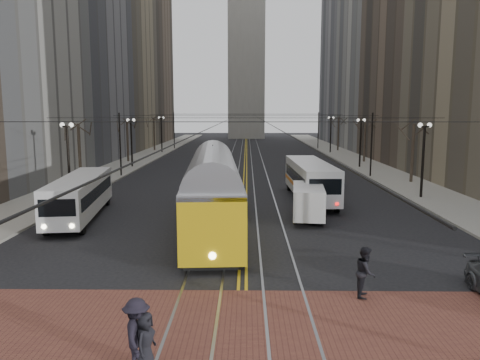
{
  "coord_description": "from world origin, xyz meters",
  "views": [
    {
      "loc": [
        0.17,
        -17.93,
        6.75
      ],
      "look_at": [
        -0.21,
        7.48,
        3.0
      ],
      "focal_mm": 35.0,
      "sensor_mm": 36.0,
      "label": 1
    }
  ],
  "objects_px": {
    "streetcar": "(213,199)",
    "pedestrian_c": "(366,272)",
    "pedestrian_d": "(137,334)",
    "transit_bus": "(80,198)",
    "rear_bus": "(310,181)",
    "pedestrian_a": "(145,341)",
    "sedan_grey": "(328,175)",
    "cargo_van": "(308,203)"
  },
  "relations": [
    {
      "from": "pedestrian_d",
      "to": "transit_bus",
      "type": "bearing_deg",
      "value": 14.0
    },
    {
      "from": "transit_bus",
      "to": "cargo_van",
      "type": "bearing_deg",
      "value": -8.1
    },
    {
      "from": "streetcar",
      "to": "rear_bus",
      "type": "xyz_separation_m",
      "value": [
        6.75,
        9.18,
        -0.34
      ]
    },
    {
      "from": "streetcar",
      "to": "sedan_grey",
      "type": "xyz_separation_m",
      "value": [
        9.5,
        17.26,
        -0.99
      ]
    },
    {
      "from": "rear_bus",
      "to": "pedestrian_a",
      "type": "height_order",
      "value": "rear_bus"
    },
    {
      "from": "transit_bus",
      "to": "cargo_van",
      "type": "height_order",
      "value": "transit_bus"
    },
    {
      "from": "transit_bus",
      "to": "pedestrian_a",
      "type": "relative_size",
      "value": 6.72
    },
    {
      "from": "streetcar",
      "to": "rear_bus",
      "type": "bearing_deg",
      "value": 49.76
    },
    {
      "from": "pedestrian_c",
      "to": "pedestrian_d",
      "type": "bearing_deg",
      "value": 142.65
    },
    {
      "from": "transit_bus",
      "to": "streetcar",
      "type": "height_order",
      "value": "streetcar"
    },
    {
      "from": "streetcar",
      "to": "pedestrian_c",
      "type": "relative_size",
      "value": 8.17
    },
    {
      "from": "streetcar",
      "to": "pedestrian_c",
      "type": "distance_m",
      "value": 11.5
    },
    {
      "from": "pedestrian_a",
      "to": "streetcar",
      "type": "bearing_deg",
      "value": 11.46
    },
    {
      "from": "pedestrian_a",
      "to": "pedestrian_c",
      "type": "distance_m",
      "value": 8.59
    },
    {
      "from": "pedestrian_c",
      "to": "cargo_van",
      "type": "bearing_deg",
      "value": 20.26
    },
    {
      "from": "pedestrian_d",
      "to": "pedestrian_a",
      "type": "bearing_deg",
      "value": -99.69
    },
    {
      "from": "transit_bus",
      "to": "sedan_grey",
      "type": "bearing_deg",
      "value": 31.3
    },
    {
      "from": "transit_bus",
      "to": "streetcar",
      "type": "distance_m",
      "value": 9.09
    },
    {
      "from": "cargo_van",
      "to": "pedestrian_d",
      "type": "xyz_separation_m",
      "value": [
        -6.7,
        -17.25,
        -0.09
      ]
    },
    {
      "from": "streetcar",
      "to": "pedestrian_a",
      "type": "bearing_deg",
      "value": -96.74
    },
    {
      "from": "transit_bus",
      "to": "pedestrian_c",
      "type": "distance_m",
      "value": 19.42
    },
    {
      "from": "transit_bus",
      "to": "rear_bus",
      "type": "relative_size",
      "value": 0.95
    },
    {
      "from": "sedan_grey",
      "to": "pedestrian_c",
      "type": "relative_size",
      "value": 2.56
    },
    {
      "from": "rear_bus",
      "to": "pedestrian_a",
      "type": "distance_m",
      "value": 24.94
    },
    {
      "from": "transit_bus",
      "to": "cargo_van",
      "type": "relative_size",
      "value": 2.19
    },
    {
      "from": "transit_bus",
      "to": "pedestrian_a",
      "type": "height_order",
      "value": "transit_bus"
    },
    {
      "from": "cargo_van",
      "to": "pedestrian_c",
      "type": "distance_m",
      "value": 12.26
    },
    {
      "from": "pedestrian_d",
      "to": "cargo_van",
      "type": "bearing_deg",
      "value": -30.92
    },
    {
      "from": "rear_bus",
      "to": "pedestrian_c",
      "type": "xyz_separation_m",
      "value": [
        -0.49,
        -18.79,
        -0.52
      ]
    },
    {
      "from": "transit_bus",
      "to": "pedestrian_c",
      "type": "bearing_deg",
      "value": -47.17
    },
    {
      "from": "rear_bus",
      "to": "cargo_van",
      "type": "height_order",
      "value": "rear_bus"
    },
    {
      "from": "cargo_van",
      "to": "streetcar",
      "type": "bearing_deg",
      "value": -149.62
    },
    {
      "from": "transit_bus",
      "to": "streetcar",
      "type": "bearing_deg",
      "value": -25.59
    },
    {
      "from": "rear_bus",
      "to": "cargo_van",
      "type": "distance_m",
      "value": 6.63
    },
    {
      "from": "transit_bus",
      "to": "sedan_grey",
      "type": "relative_size",
      "value": 2.22
    },
    {
      "from": "transit_bus",
      "to": "pedestrian_c",
      "type": "height_order",
      "value": "transit_bus"
    },
    {
      "from": "streetcar",
      "to": "pedestrian_c",
      "type": "height_order",
      "value": "streetcar"
    },
    {
      "from": "streetcar",
      "to": "sedan_grey",
      "type": "bearing_deg",
      "value": 57.3
    },
    {
      "from": "rear_bus",
      "to": "pedestrian_d",
      "type": "relative_size",
      "value": 5.78
    },
    {
      "from": "pedestrian_a",
      "to": "pedestrian_c",
      "type": "bearing_deg",
      "value": -40.1
    },
    {
      "from": "sedan_grey",
      "to": "rear_bus",
      "type": "bearing_deg",
      "value": -118.04
    },
    {
      "from": "rear_bus",
      "to": "pedestrian_a",
      "type": "relative_size",
      "value": 7.1
    }
  ]
}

